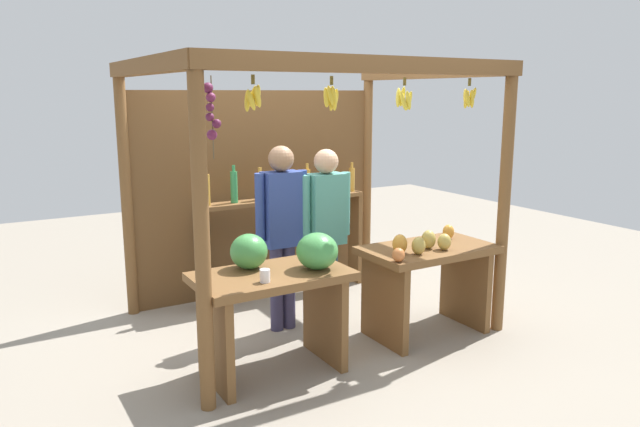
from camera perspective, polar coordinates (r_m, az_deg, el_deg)
ground_plane at (r=5.50m, az=-1.07°, el=-10.14°), size 12.00×12.00×0.00m
market_stall at (r=5.53m, az=-3.34°, el=4.43°), size 2.75×2.11×2.27m
fruit_counter_left at (r=4.36m, az=-4.10°, el=-6.94°), size 1.11×0.67×1.03m
fruit_counter_right at (r=5.11m, az=10.14°, el=-5.35°), size 1.12×0.64×0.92m
bottle_shelf_unit at (r=5.97m, az=-3.50°, el=-0.44°), size 1.76×0.22×1.36m
vendor_man at (r=5.06m, az=-3.65°, el=-0.77°), size 0.48×0.22×1.59m
vendor_woman at (r=5.18m, az=0.58°, el=-0.77°), size 0.48×0.21×1.55m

